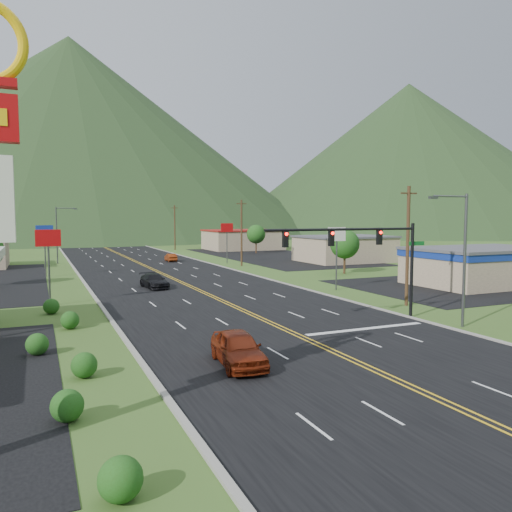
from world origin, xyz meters
name	(u,v)px	position (x,y,z in m)	size (l,w,h in m)	color
ground	(442,402)	(0.00, 0.00, 0.00)	(500.00, 500.00, 0.00)	#354A1A
road	(442,402)	(0.00, 0.00, 0.00)	(20.00, 460.00, 0.04)	black
curb_west	(202,449)	(-10.15, 0.00, 0.00)	(0.30, 460.00, 0.14)	gray
traffic_signal	(367,247)	(6.48, 14.00, 5.33)	(13.10, 0.43, 7.00)	black
streetlight_east	(461,251)	(11.18, 10.00, 5.18)	(3.28, 0.25, 9.00)	#59595E
streetlight_west	(59,231)	(-11.68, 70.00, 5.18)	(3.28, 0.25, 9.00)	#59595E
building_east_near	(483,264)	(30.00, 25.00, 2.27)	(15.40, 10.40, 4.10)	tan
building_east_mid	(344,249)	(32.00, 55.00, 2.16)	(14.40, 11.40, 4.30)	tan
building_east_far	(243,240)	(28.00, 90.00, 2.26)	(16.40, 12.40, 4.50)	tan
pole_sign_west_a	(48,246)	(-14.00, 30.00, 5.05)	(2.00, 0.18, 6.40)	#59595E
pole_sign_west_b	(45,236)	(-14.00, 52.00, 5.05)	(2.00, 0.18, 6.40)	#59595E
pole_sign_east_a	(337,241)	(13.00, 28.00, 5.05)	(2.00, 0.18, 6.40)	#59595E
pole_sign_east_b	(227,232)	(13.00, 60.00, 5.05)	(2.00, 0.18, 6.40)	#59595E
tree_east_a	(345,244)	(22.00, 40.00, 3.89)	(3.84, 3.84, 5.82)	#382314
tree_east_b	(256,234)	(26.00, 78.00, 3.89)	(3.84, 3.84, 5.82)	#382314
utility_pole_a	(408,245)	(13.50, 18.00, 5.13)	(1.60, 0.28, 10.00)	#382314
utility_pole_b	(242,232)	(13.50, 55.00, 5.13)	(1.60, 0.28, 10.00)	#382314
utility_pole_c	(175,227)	(13.50, 95.00, 5.13)	(1.60, 0.28, 10.00)	#382314
utility_pole_d	(141,224)	(13.50, 135.00, 5.13)	(1.60, 0.28, 10.00)	#382314
mountain_n	(71,136)	(0.00, 220.00, 42.50)	(220.00, 220.00, 85.00)	#1B3116
mountain_ne	(407,159)	(147.84, 176.19, 35.00)	(180.00, 180.00, 70.00)	#1B3116
car_red_near	(238,349)	(-5.77, 7.86, 0.86)	(2.03, 5.05, 1.72)	maroon
car_dark_mid	(154,281)	(-3.77, 36.71, 0.72)	(2.03, 4.99, 1.45)	black
car_red_far	(171,258)	(5.40, 66.40, 0.64)	(1.36, 3.91, 1.29)	maroon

